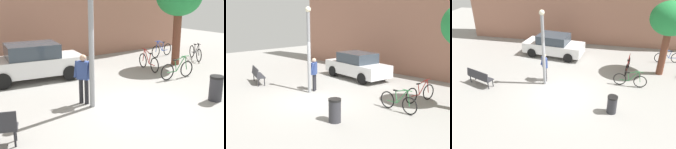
# 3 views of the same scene
# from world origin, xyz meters

# --- Properties ---
(ground_plane) EXTENTS (36.00, 36.00, 0.00)m
(ground_plane) POSITION_xyz_m (0.00, 0.00, 0.00)
(ground_plane) COLOR gray
(building_facade) EXTENTS (19.20, 2.00, 9.10)m
(building_facade) POSITION_xyz_m (0.00, 8.63, 4.55)
(building_facade) COLOR #9E6B56
(building_facade) RESTS_ON ground_plane
(lamppost) EXTENTS (0.28, 0.28, 4.16)m
(lamppost) POSITION_xyz_m (-1.26, 0.76, 2.30)
(lamppost) COLOR gray
(lamppost) RESTS_ON ground_plane
(person_by_lamppost) EXTENTS (0.53, 0.61, 1.67)m
(person_by_lamppost) POSITION_xyz_m (-1.36, 1.15, 0.97)
(person_by_lamppost) COLOR #232328
(person_by_lamppost) RESTS_ON ground_plane
(park_bench) EXTENTS (1.67, 0.98, 0.92)m
(park_bench) POSITION_xyz_m (-4.76, -0.12, 0.55)
(park_bench) COLOR #2D2D33
(park_bench) RESTS_ON ground_plane
(bicycle_green) EXTENTS (1.81, 0.17, 0.97)m
(bicycle_green) POSITION_xyz_m (3.43, 1.50, 0.38)
(bicycle_green) COLOR black
(bicycle_green) RESTS_ON ground_plane
(bicycle_red) EXTENTS (0.39, 1.79, 0.97)m
(bicycle_red) POSITION_xyz_m (3.36, 3.31, 0.38)
(bicycle_red) COLOR black
(bicycle_red) RESTS_ON ground_plane
(parked_car_white) EXTENTS (4.38, 2.23, 1.55)m
(parked_car_white) POSITION_xyz_m (-1.77, 4.84, 0.77)
(parked_car_white) COLOR silver
(parked_car_white) RESTS_ON ground_plane
(trash_bin) EXTENTS (0.47, 0.47, 0.88)m
(trash_bin) POSITION_xyz_m (2.51, -1.14, 0.44)
(trash_bin) COLOR #2D2D33
(trash_bin) RESTS_ON ground_plane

